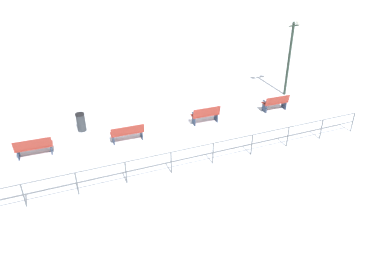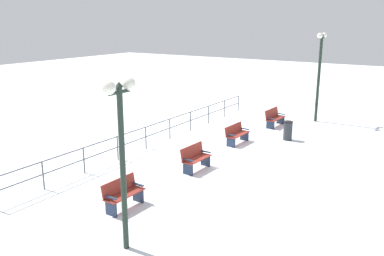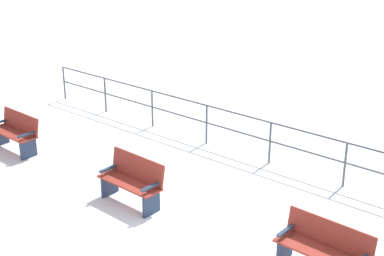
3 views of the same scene
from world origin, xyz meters
TOP-DOWN VIEW (x-y plane):
  - ground_plane at (0.00, 0.00)m, footprint 80.00×80.00m
  - bench_nearest at (-0.03, -5.85)m, footprint 0.56×1.37m
  - bench_second at (0.04, -1.95)m, footprint 0.56×1.39m
  - bench_third at (-0.22, 1.95)m, footprint 0.57×1.49m
  - bench_fourth at (0.02, 5.86)m, footprint 0.60×1.52m
  - lamppost_near at (1.54, -7.49)m, footprint 0.32×0.97m
  - lamppost_middle at (1.54, 8.13)m, footprint 0.29×1.07m
  - waterfront_railing at (-3.18, 0.00)m, footprint 0.05×16.09m
  - trash_bin at (1.53, 3.76)m, footprint 0.42×0.42m

SIDE VIEW (x-z plane):
  - ground_plane at x=0.00m, z-range 0.00..0.00m
  - bench_third at x=-0.22m, z-range 0.02..0.88m
  - trash_bin at x=1.53m, z-range 0.00..0.90m
  - bench_nearest at x=-0.03m, z-range 0.02..0.91m
  - bench_fourth at x=0.02m, z-range 0.01..0.93m
  - bench_second at x=0.04m, z-range 0.01..0.94m
  - waterfront_railing at x=-3.18m, z-range 0.17..1.16m
  - lamppost_near at x=1.54m, z-range 0.89..5.09m
  - lamppost_middle at x=1.54m, z-range 0.73..5.53m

